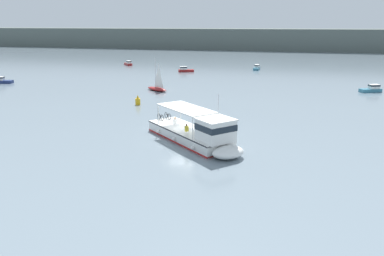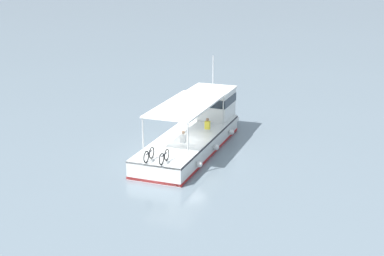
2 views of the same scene
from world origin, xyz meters
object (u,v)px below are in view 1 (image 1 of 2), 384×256
Objects in this scene: motorboat_outer_anchorage at (257,68)px; motorboat_mid_channel at (185,70)px; ferry_main at (198,134)px; channel_buoy at (138,101)px; sailboat_near_starboard at (157,88)px; motorboat_far_right at (128,63)px; motorboat_off_bow at (2,80)px; motorboat_near_port at (372,89)px.

motorboat_mid_channel is at bearing -151.06° from motorboat_outer_anchorage.
ferry_main reaches higher than channel_buoy.
sailboat_near_starboard is (2.77, -26.37, -0.00)m from motorboat_mid_channel.
motorboat_off_bow is at bearing -105.32° from motorboat_far_right.
motorboat_outer_anchorage is 48.18m from channel_buoy.
motorboat_outer_anchorage is 34.60m from motorboat_near_port.
motorboat_off_bow and motorboat_far_right have the same top height.
ferry_main reaches higher than motorboat_off_bow.
sailboat_near_starboard is (-13.10, -35.14, -0.00)m from motorboat_outer_anchorage.
motorboat_outer_anchorage is 37.50m from sailboat_near_starboard.
motorboat_mid_channel is at bearing 96.29° from channel_buoy.
motorboat_outer_anchorage is 2.60× the size of channel_buoy.
channel_buoy is (33.13, -11.65, 0.02)m from motorboat_off_bow.
channel_buoy is at bearing -83.71° from motorboat_mid_channel.
motorboat_outer_anchorage is at bearing 69.56° from sailboat_near_starboard.
sailboat_near_starboard is 36.07m from motorboat_near_port.
motorboat_far_right is at bearing 119.61° from ferry_main.
motorboat_off_bow is at bearing 160.62° from channel_buoy.
motorboat_off_bow is at bearing -137.72° from motorboat_mid_channel.
motorboat_mid_channel is 2.73× the size of channel_buoy.
motorboat_mid_channel is 0.71× the size of sailboat_near_starboard.
ferry_main is at bearing -60.39° from motorboat_far_right.
motorboat_far_right is (9.90, 36.16, 0.00)m from motorboat_off_bow.
motorboat_near_port is at bearing 30.74° from channel_buoy.
ferry_main is 41.24m from motorboat_near_port.
motorboat_far_right is at bearing 115.91° from channel_buoy.
ferry_main is 53.37m from motorboat_off_bow.
motorboat_far_right is 0.94× the size of motorboat_near_port.
motorboat_near_port is (66.79, 8.36, 0.00)m from motorboat_off_bow.
motorboat_far_right is (-19.04, 9.85, 0.00)m from motorboat_mid_channel.
sailboat_near_starboard reaches higher than ferry_main.
motorboat_mid_channel and motorboat_far_right have the same top height.
motorboat_mid_channel is 21.43m from motorboat_far_right.
ferry_main is 3.18× the size of motorboat_outer_anchorage.
channel_buoy is at bearing -149.26° from motorboat_near_port.
channel_buoy is (23.22, -47.82, 0.02)m from motorboat_far_right.
motorboat_off_bow is 0.71× the size of sailboat_near_starboard.
motorboat_far_right is (-36.01, 63.36, -0.47)m from ferry_main.
motorboat_outer_anchorage is 0.67× the size of sailboat_near_starboard.
sailboat_near_starboard is 3.86× the size of channel_buoy.
channel_buoy is at bearing -19.38° from motorboat_off_bow.
channel_buoy reaches higher than motorboat_off_bow.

